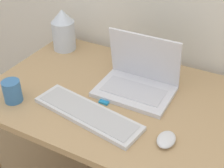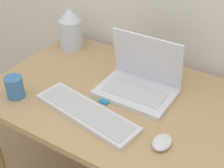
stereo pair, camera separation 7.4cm
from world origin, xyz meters
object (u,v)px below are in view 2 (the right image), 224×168
(vase, at_px, (70,29))
(mp3_player, at_px, (106,100))
(mug, at_px, (15,87))
(laptop, at_px, (140,80))
(mouse, at_px, (162,142))
(keyboard, at_px, (86,112))

(vase, bearing_deg, mp3_player, -36.03)
(mp3_player, xyz_separation_m, mug, (-0.35, -0.18, 0.04))
(laptop, distance_m, mouse, 0.34)
(keyboard, distance_m, mouse, 0.33)
(keyboard, height_order, mouse, mouse)
(laptop, relative_size, mug, 3.38)
(laptop, height_order, mouse, laptop)
(keyboard, xyz_separation_m, mp3_player, (0.02, 0.12, -0.01))
(mouse, height_order, mp3_player, mouse)
(mp3_player, bearing_deg, mouse, -20.24)
(mp3_player, bearing_deg, mug, -152.56)
(laptop, relative_size, mp3_player, 5.79)
(vase, bearing_deg, keyboard, -46.42)
(laptop, distance_m, mug, 0.54)
(mp3_player, distance_m, mug, 0.39)
(mouse, xyz_separation_m, mp3_player, (-0.31, 0.11, -0.01))
(mouse, distance_m, vase, 0.86)
(vase, distance_m, mug, 0.50)
(laptop, bearing_deg, mouse, -48.45)
(vase, xyz_separation_m, mp3_player, (0.43, -0.31, -0.11))
(mouse, relative_size, mp3_player, 1.65)
(laptop, xyz_separation_m, vase, (-0.51, 0.17, 0.06))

